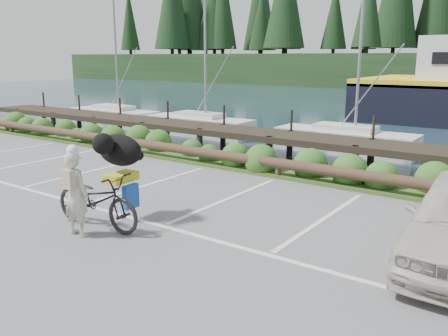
% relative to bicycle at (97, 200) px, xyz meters
% --- Properties ---
extents(ground, '(72.00, 72.00, 0.00)m').
position_rel_bicycle_xyz_m(ground, '(1.06, 1.22, -0.60)').
color(ground, '#5C5C5F').
extents(vegetation_strip, '(34.00, 1.60, 0.10)m').
position_rel_bicycle_xyz_m(vegetation_strip, '(1.06, 6.52, -0.55)').
color(vegetation_strip, '#3D5B21').
rests_on(vegetation_strip, ground).
extents(log_rail, '(32.00, 0.30, 0.60)m').
position_rel_bicycle_xyz_m(log_rail, '(1.06, 5.82, -0.60)').
color(log_rail, '#443021').
rests_on(log_rail, ground).
extents(bicycle, '(2.30, 0.91, 1.19)m').
position_rel_bicycle_xyz_m(bicycle, '(0.00, 0.00, 0.00)').
color(bicycle, black).
rests_on(bicycle, ground).
extents(cyclist, '(0.64, 0.44, 1.71)m').
position_rel_bicycle_xyz_m(cyclist, '(0.03, -0.53, 0.26)').
color(cyclist, '#B9B99D').
rests_on(cyclist, ground).
extents(dog, '(0.65, 1.23, 0.69)m').
position_rel_bicycle_xyz_m(dog, '(-0.04, 0.73, 0.94)').
color(dog, black).
rests_on(dog, bicycle).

